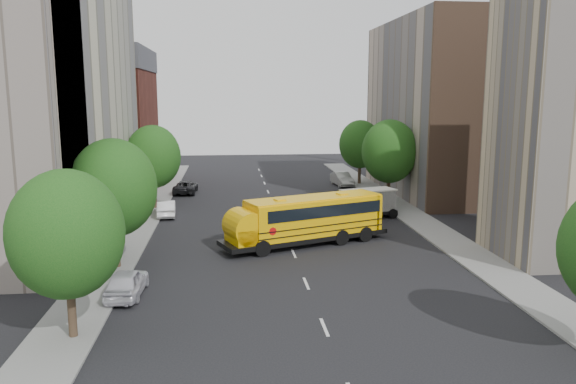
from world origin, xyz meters
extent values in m
plane|color=black|center=(0.00, 0.00, 0.00)|extent=(120.00, 120.00, 0.00)
cube|color=slate|center=(-11.50, 5.00, 0.06)|extent=(3.00, 80.00, 0.12)
cube|color=slate|center=(11.50, 5.00, 0.06)|extent=(3.00, 80.00, 0.12)
cube|color=silver|center=(0.00, 10.00, 0.01)|extent=(0.15, 64.00, 0.01)
cube|color=beige|center=(-18.00, 6.00, 10.00)|extent=(10.00, 26.00, 20.00)
cube|color=maroon|center=(-18.00, 28.00, 6.50)|extent=(10.00, 15.00, 13.00)
cube|color=tan|center=(18.00, 20.00, 9.00)|extent=(10.00, 22.00, 18.00)
cube|color=brown|center=(18.00, 9.00, 9.00)|extent=(10.10, 0.30, 18.00)
cylinder|color=yellow|center=(28.00, 28.00, 17.50)|extent=(1.00, 1.00, 35.00)
cylinder|color=#38281C|center=(-11.00, -14.00, 1.35)|extent=(0.36, 0.36, 2.70)
ellipsoid|color=#124412|center=(-11.00, -14.00, 4.65)|extent=(4.80, 4.80, 5.52)
cylinder|color=#38281C|center=(-11.00, -4.00, 1.44)|extent=(0.36, 0.36, 2.88)
ellipsoid|color=#124412|center=(-11.00, -4.00, 4.96)|extent=(5.12, 5.12, 5.89)
cylinder|color=#38281C|center=(-11.00, 14.00, 1.40)|extent=(0.36, 0.36, 2.81)
ellipsoid|color=#124412|center=(-11.00, 14.00, 4.84)|extent=(4.99, 4.99, 5.74)
cylinder|color=#38281C|center=(11.00, 14.00, 1.48)|extent=(0.36, 0.36, 2.95)
ellipsoid|color=#124412|center=(11.00, 14.00, 5.08)|extent=(5.25, 5.25, 6.04)
cylinder|color=#38281C|center=(11.00, 26.00, 1.37)|extent=(0.36, 0.36, 2.74)
ellipsoid|color=#124412|center=(11.00, 26.00, 4.71)|extent=(4.86, 4.86, 5.59)
cube|color=black|center=(1.07, 0.15, 0.60)|extent=(12.33, 7.04, 0.33)
cube|color=#F8B605|center=(1.78, 0.43, 2.01)|extent=(10.09, 6.12, 2.50)
cube|color=#F8B605|center=(-3.58, -1.69, 1.25)|extent=(2.74, 3.04, 1.09)
cube|color=black|center=(-2.52, -1.27, 2.55)|extent=(1.42, 2.52, 1.30)
cube|color=#F8B605|center=(1.78, 0.43, 3.28)|extent=(10.01, 5.91, 0.15)
cube|color=black|center=(1.98, 0.51, 2.55)|extent=(9.30, 5.86, 0.81)
cube|color=black|center=(1.78, 0.43, 1.14)|extent=(10.11, 6.18, 0.07)
cube|color=black|center=(1.78, 0.43, 1.57)|extent=(10.11, 6.18, 0.07)
cube|color=#F8B605|center=(6.37, 2.24, 2.01)|extent=(1.15, 2.59, 2.50)
cube|color=#F8B605|center=(-0.95, -0.65, 3.39)|extent=(0.85, 0.85, 0.11)
cube|color=#F8B605|center=(4.10, 1.35, 3.39)|extent=(0.85, 0.85, 0.11)
cylinder|color=#F8B605|center=(-3.58, -1.69, 1.79)|extent=(3.04, 3.16, 2.28)
cylinder|color=red|center=(-1.63, -2.49, 1.63)|extent=(0.52, 0.24, 0.54)
cylinder|color=black|center=(-2.37, -2.67, 0.54)|extent=(1.13, 0.70, 1.09)
cylinder|color=black|center=(-3.37, -0.14, 0.54)|extent=(1.13, 0.70, 1.09)
cylinder|color=black|center=(3.79, -0.24, 0.54)|extent=(1.13, 0.70, 1.09)
cylinder|color=black|center=(2.79, 2.29, 0.54)|extent=(1.13, 0.70, 1.09)
cylinder|color=black|center=(5.81, 0.56, 0.54)|extent=(1.13, 0.70, 1.09)
cylinder|color=black|center=(4.81, 3.09, 0.54)|extent=(1.13, 0.70, 1.09)
cube|color=black|center=(7.06, 7.99, 0.48)|extent=(6.10, 3.55, 0.29)
cube|color=white|center=(7.52, 8.13, 1.50)|extent=(4.78, 3.06, 1.74)
cube|color=white|center=(5.03, 7.36, 1.21)|extent=(1.83, 2.15, 1.16)
cube|color=silver|center=(7.52, 8.13, 2.41)|extent=(4.99, 3.21, 0.12)
cylinder|color=black|center=(5.32, 6.44, 0.41)|extent=(0.85, 0.47, 0.81)
cylinder|color=black|center=(4.75, 8.29, 0.41)|extent=(0.85, 0.47, 0.81)
cylinder|color=black|center=(7.53, 7.13, 0.41)|extent=(0.85, 0.47, 0.81)
cylinder|color=black|center=(6.96, 8.97, 0.41)|extent=(0.85, 0.47, 0.81)
cylinder|color=black|center=(9.56, 7.75, 0.41)|extent=(0.85, 0.47, 0.81)
cylinder|color=black|center=(8.99, 9.60, 0.41)|extent=(0.85, 0.47, 0.81)
imported|color=silver|center=(-9.60, -8.91, 0.73)|extent=(1.94, 4.36, 1.46)
imported|color=white|center=(-9.60, 10.64, 0.70)|extent=(1.80, 4.34, 1.40)
imported|color=black|center=(-8.80, 22.04, 0.68)|extent=(2.50, 5.02, 1.37)
imported|color=#312E51|center=(9.60, 11.23, 0.74)|extent=(2.01, 4.46, 1.49)
imported|color=#9A9A95|center=(8.80, 25.24, 0.77)|extent=(2.09, 4.84, 1.55)
camera|label=1|loc=(-4.18, -37.68, 10.43)|focal=35.00mm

